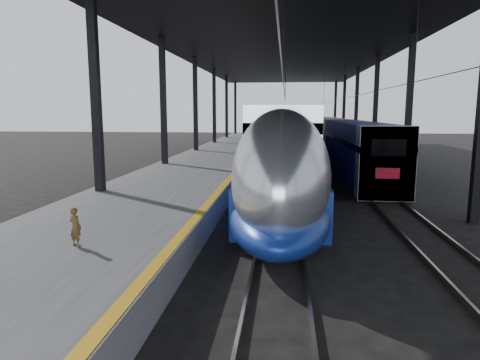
# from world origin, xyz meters

# --- Properties ---
(ground) EXTENTS (160.00, 160.00, 0.00)m
(ground) POSITION_xyz_m (0.00, 0.00, 0.00)
(ground) COLOR black
(ground) RESTS_ON ground
(platform) EXTENTS (6.00, 80.00, 1.00)m
(platform) POSITION_xyz_m (-3.50, 20.00, 0.50)
(platform) COLOR #4C4C4F
(platform) RESTS_ON ground
(yellow_strip) EXTENTS (0.30, 80.00, 0.01)m
(yellow_strip) POSITION_xyz_m (-0.70, 20.00, 1.00)
(yellow_strip) COLOR orange
(yellow_strip) RESTS_ON platform
(rails) EXTENTS (6.52, 80.00, 0.16)m
(rails) POSITION_xyz_m (4.50, 20.00, 0.08)
(rails) COLOR slate
(rails) RESTS_ON ground
(canopy) EXTENTS (18.00, 75.00, 9.47)m
(canopy) POSITION_xyz_m (1.90, 20.00, 9.12)
(canopy) COLOR black
(canopy) RESTS_ON ground
(tgv_train) EXTENTS (3.23, 65.20, 4.63)m
(tgv_train) POSITION_xyz_m (2.00, 28.95, 2.17)
(tgv_train) COLOR silver
(tgv_train) RESTS_ON ground
(second_train) EXTENTS (2.70, 56.05, 3.71)m
(second_train) POSITION_xyz_m (7.00, 35.73, 1.88)
(second_train) COLOR navy
(second_train) RESTS_ON ground
(child) EXTENTS (0.43, 0.36, 1.00)m
(child) POSITION_xyz_m (-3.11, -2.49, 1.50)
(child) COLOR #4A3618
(child) RESTS_ON platform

